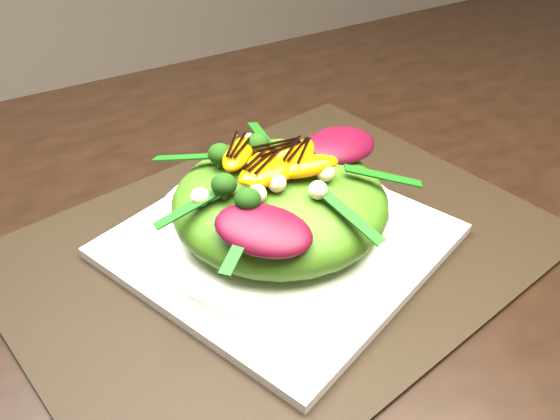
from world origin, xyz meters
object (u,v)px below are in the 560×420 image
dining_table (441,164)px  lettuce_mound (280,202)px  plate_base (280,241)px  salad_bowl (280,229)px  placemat (280,246)px  orange_segment (256,157)px

dining_table → lettuce_mound: 0.30m
plate_base → lettuce_mound: bearing=-90.0°
salad_bowl → lettuce_mound: lettuce_mound is taller
salad_bowl → plate_base: bearing=0.0°
salad_bowl → placemat: bearing=0.0°
placemat → plate_base: size_ratio=1.84×
dining_table → placemat: size_ratio=2.98×
plate_base → salad_bowl: 0.02m
placemat → lettuce_mound: 0.06m
dining_table → salad_bowl: size_ratio=6.06×
placemat → salad_bowl: bearing=0.0°
lettuce_mound → plate_base: bearing=90.0°
dining_table → orange_segment: (-0.30, -0.04, 0.12)m
placemat → orange_segment: size_ratio=8.18×
placemat → plate_base: plate_base is taller
orange_segment → placemat: bearing=-62.0°
placemat → orange_segment: orange_segment is taller
dining_table → placemat: 0.29m
placemat → dining_table: bearing=12.0°
placemat → salad_bowl: 0.02m
dining_table → plate_base: dining_table is taller
plate_base → salad_bowl: bearing=0.0°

